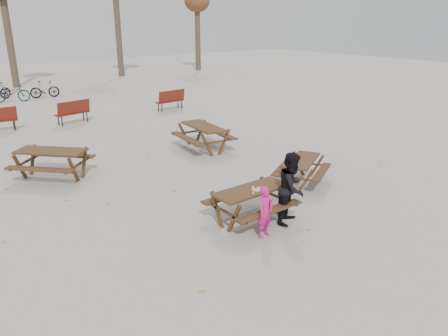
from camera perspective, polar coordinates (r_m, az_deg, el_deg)
ground at (r=10.16m, az=3.51°, el=-6.80°), size 80.00×80.00×0.00m
main_picnic_table at (r=9.92m, az=3.58°, el=-3.75°), size 1.80×1.45×0.78m
food_tray at (r=9.77m, az=4.49°, el=-2.85°), size 0.18×0.11×0.03m
bread_roll at (r=9.75m, az=4.49°, el=-2.62°), size 0.14×0.06×0.05m
soda_bottle at (r=9.58m, az=3.84°, el=-2.94°), size 0.07×0.07×0.17m
child at (r=9.23m, az=5.42°, el=-5.74°), size 0.46×0.35×1.14m
adult at (r=9.87m, az=8.85°, el=-2.58°), size 0.99×0.90×1.65m
picnic_table_east at (r=12.38m, az=10.13°, el=-0.44°), size 2.06×1.93×0.70m
picnic_table_north at (r=13.51m, az=-21.50°, el=0.48°), size 2.49×2.51×0.84m
picnic_table_far at (r=15.33m, az=-2.69°, el=3.99°), size 1.81×2.15×0.85m
park_bench_row at (r=19.84m, az=-22.04°, el=6.38°), size 12.62×1.53×1.03m
fallen_leaves at (r=12.24m, az=-2.50°, el=-2.11°), size 11.00×11.00×0.01m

